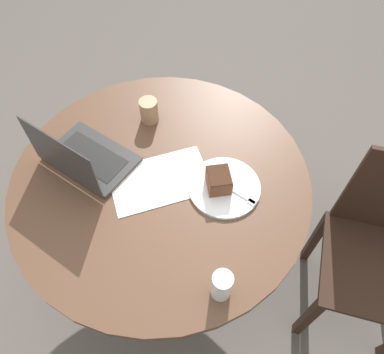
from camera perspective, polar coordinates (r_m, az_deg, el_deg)
The scene contains 10 objects.
ground_plane at distance 2.04m, azimuth -3.35°, elevation -12.06°, with size 12.00×12.00×0.00m, color #4C4742.
dining_table at distance 1.51m, azimuth -4.42°, elevation -3.64°, with size 1.10×1.10×0.75m.
chair at distance 1.71m, azimuth 26.47°, elevation -9.88°, with size 0.58×0.58×0.92m.
paper_document at distance 1.37m, azimuth -4.90°, elevation -0.46°, with size 0.41×0.35×0.00m.
plate at distance 1.35m, azimuth 4.95°, elevation -1.54°, with size 0.26×0.26×0.01m.
cake_slice at distance 1.31m, azimuth 4.09°, elevation -0.50°, with size 0.12×0.12×0.07m.
fork at distance 1.33m, azimuth 7.17°, elevation -2.54°, with size 0.05×0.17×0.00m.
coffee_glass at distance 1.53m, azimuth -6.57°, elevation 10.00°, with size 0.07×0.07×0.10m.
water_glass at distance 1.14m, azimuth 4.54°, elevation -16.14°, with size 0.06×0.06×0.12m.
laptop at distance 1.43m, azimuth -16.17°, elevation 2.84°, with size 0.28×0.36×0.24m.
Camera 1 is at (-0.43, -0.64, 1.88)m, focal length 35.00 mm.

